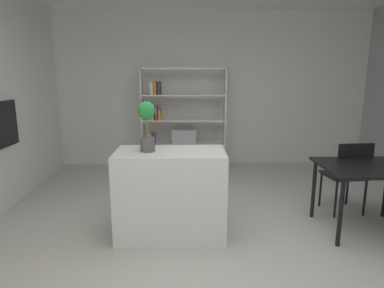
% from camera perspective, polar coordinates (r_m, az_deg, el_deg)
% --- Properties ---
extents(ground_plane, '(8.96, 8.96, 0.00)m').
position_cam_1_polar(ground_plane, '(3.46, 3.32, -17.50)').
color(ground_plane, beige).
extents(back_partition, '(6.42, 0.06, 2.84)m').
position_cam_1_polar(back_partition, '(6.24, 1.08, 9.43)').
color(back_partition, silver).
rests_on(back_partition, ground_plane).
extents(built_in_oven, '(0.06, 0.60, 0.57)m').
position_cam_1_polar(built_in_oven, '(4.69, -29.91, 3.00)').
color(built_in_oven, black).
rests_on(built_in_oven, ground_plane).
extents(kitchen_island, '(1.13, 0.60, 0.93)m').
position_cam_1_polar(kitchen_island, '(3.52, -3.72, -8.61)').
color(kitchen_island, silver).
rests_on(kitchen_island, ground_plane).
extents(potted_plant_on_island, '(0.18, 0.18, 0.51)m').
position_cam_1_polar(potted_plant_on_island, '(3.35, -7.83, 3.70)').
color(potted_plant_on_island, '#4C4C51').
rests_on(potted_plant_on_island, kitchen_island).
extents(open_bookshelf, '(1.48, 0.35, 1.81)m').
position_cam_1_polar(open_bookshelf, '(5.88, -2.30, 3.79)').
color(open_bookshelf, white).
rests_on(open_bookshelf, ground_plane).
extents(dining_table, '(1.00, 0.81, 0.74)m').
position_cam_1_polar(dining_table, '(4.04, 28.26, -4.48)').
color(dining_table, black).
rests_on(dining_table, ground_plane).
extents(dining_chair_far, '(0.49, 0.46, 0.91)m').
position_cam_1_polar(dining_chair_far, '(4.43, 25.54, -4.25)').
color(dining_chair_far, black).
rests_on(dining_chair_far, ground_plane).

